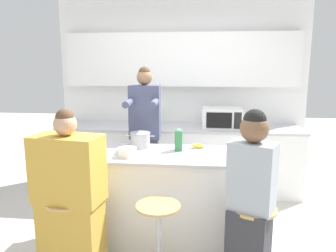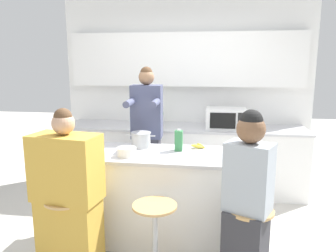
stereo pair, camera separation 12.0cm
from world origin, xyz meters
name	(u,v)px [view 1 (the left image)]	position (x,y,z in m)	size (l,w,h in m)	color
ground_plane	(167,243)	(0.00, 0.00, 0.00)	(16.00, 16.00, 0.00)	beige
wall_back	(181,79)	(0.00, 1.82, 1.54)	(3.60, 0.22, 2.70)	white
back_counter	(179,157)	(0.00, 1.48, 0.46)	(3.34, 0.71, 0.91)	white
kitchen_island	(167,199)	(0.00, 0.00, 0.47)	(1.83, 0.70, 0.94)	black
bar_stool_leftmost	(70,239)	(-0.73, -0.63, 0.37)	(0.38, 0.38, 0.70)	tan
bar_stool_center	(158,244)	(0.00, -0.64, 0.37)	(0.38, 0.38, 0.70)	tan
bar_stool_rightmost	(252,248)	(0.73, -0.61, 0.37)	(0.38, 0.38, 0.70)	tan
person_cooking	(145,145)	(-0.31, 0.55, 0.87)	(0.36, 0.56, 1.74)	#383842
person_wrapped_blanket	(70,204)	(-0.71, -0.64, 0.67)	(0.57, 0.36, 1.44)	gold
person_seated_near	(250,210)	(0.70, -0.64, 0.69)	(0.39, 0.36, 1.46)	#333338
cooking_pot	(140,140)	(-0.29, 0.18, 1.01)	(0.29, 0.21, 0.16)	#B7BABC
fruit_bowl	(127,152)	(-0.35, -0.16, 0.98)	(0.17, 0.17, 0.08)	white
coffee_cup_near	(246,152)	(0.73, -0.04, 0.98)	(0.11, 0.08, 0.09)	orange
banana_bunch	(197,146)	(0.28, 0.22, 0.96)	(0.16, 0.12, 0.05)	yellow
juice_carton	(179,140)	(0.10, 0.11, 1.04)	(0.07, 0.07, 0.22)	#38844C
microwave	(222,118)	(0.59, 1.44, 1.05)	(0.53, 0.40, 0.27)	white
potted_plant	(152,115)	(-0.37, 1.48, 1.06)	(0.20, 0.20, 0.27)	#A86042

